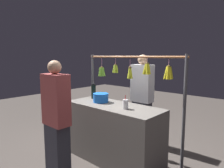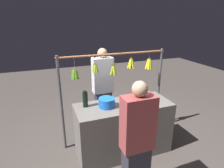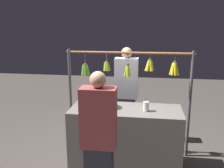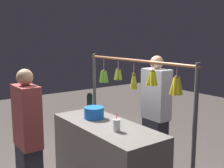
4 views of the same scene
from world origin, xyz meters
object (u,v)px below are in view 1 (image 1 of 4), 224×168
at_px(vendor_person, 142,100).
at_px(customer_person, 57,122).
at_px(drink_cup, 126,104).
at_px(blue_bucket, 101,98).
at_px(water_bottle, 94,91).

relative_size(vendor_person, customer_person, 1.05).
xyz_separation_m(drink_cup, vendor_person, (0.34, -0.91, -0.13)).
distance_m(drink_cup, customer_person, 0.94).
xyz_separation_m(drink_cup, customer_person, (0.48, 0.79, -0.17)).
height_order(blue_bucket, customer_person, customer_person).
relative_size(drink_cup, customer_person, 0.12).
bearing_deg(water_bottle, vendor_person, -124.99).
height_order(water_bottle, drink_cup, water_bottle).
bearing_deg(drink_cup, customer_person, 58.66).
xyz_separation_m(blue_bucket, customer_person, (-0.07, 0.85, -0.18)).
bearing_deg(blue_bucket, water_bottle, -22.09).
bearing_deg(drink_cup, blue_bucket, -6.89).
distance_m(blue_bucket, vendor_person, 0.88).
height_order(drink_cup, customer_person, customer_person).
xyz_separation_m(water_bottle, blue_bucket, (-0.30, 0.12, -0.05)).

